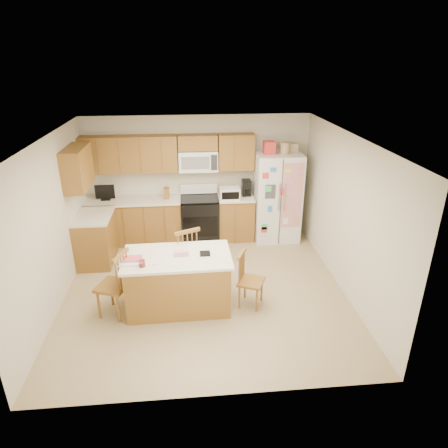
{
  "coord_description": "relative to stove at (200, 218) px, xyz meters",
  "views": [
    {
      "loc": [
        -0.22,
        -5.65,
        3.62
      ],
      "look_at": [
        0.35,
        0.35,
        1.01
      ],
      "focal_mm": 32.0,
      "sensor_mm": 36.0,
      "label": 1
    }
  ],
  "objects": [
    {
      "name": "island",
      "position": [
        -0.42,
        -2.37,
        -0.04
      ],
      "size": [
        1.62,
        0.95,
        0.96
      ],
      "color": "brown",
      "rests_on": "ground"
    },
    {
      "name": "refrigerator",
      "position": [
        1.57,
        -0.06,
        0.45
      ],
      "size": [
        0.9,
        0.79,
        2.04
      ],
      "color": "white",
      "rests_on": "ground"
    },
    {
      "name": "windsor_chair_left",
      "position": [
        -1.34,
        -2.48,
        0.01
      ],
      "size": [
        0.55,
        0.57,
        1.03
      ],
      "color": "brown",
      "rests_on": "ground"
    },
    {
      "name": "windsor_chair_right",
      "position": [
        0.66,
        -2.43,
        -0.06
      ],
      "size": [
        0.49,
        0.5,
        0.88
      ],
      "color": "brown",
      "rests_on": "ground"
    },
    {
      "name": "room_shell",
      "position": [
        0.0,
        -1.94,
        0.97
      ],
      "size": [
        4.6,
        4.6,
        2.52
      ],
      "color": "beige",
      "rests_on": "ground"
    },
    {
      "name": "cabinetry",
      "position": [
        -0.98,
        -0.15,
        0.44
      ],
      "size": [
        3.36,
        1.56,
        2.15
      ],
      "color": "brown",
      "rests_on": "ground"
    },
    {
      "name": "windsor_chair_back",
      "position": [
        -0.32,
        -1.73,
        0.02
      ],
      "size": [
        0.59,
        0.58,
        1.05
      ],
      "color": "brown",
      "rests_on": "ground"
    },
    {
      "name": "stove",
      "position": [
        0.0,
        0.0,
        0.0
      ],
      "size": [
        0.76,
        0.65,
        1.13
      ],
      "color": "black",
      "rests_on": "ground"
    },
    {
      "name": "ground",
      "position": [
        0.0,
        -1.94,
        -0.47
      ],
      "size": [
        4.5,
        4.5,
        0.0
      ],
      "primitive_type": "plane",
      "color": "#9B8361",
      "rests_on": "ground"
    }
  ]
}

